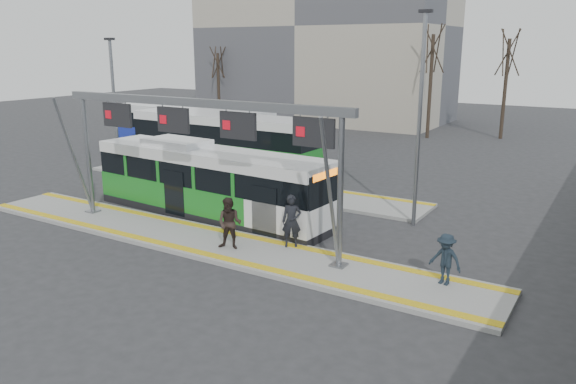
% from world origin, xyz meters
% --- Properties ---
extents(ground, '(120.00, 120.00, 0.00)m').
position_xyz_m(ground, '(0.00, 0.00, 0.00)').
color(ground, '#2D2D30').
rests_on(ground, ground).
extents(platform_main, '(22.00, 3.00, 0.15)m').
position_xyz_m(platform_main, '(0.00, 0.00, 0.07)').
color(platform_main, gray).
rests_on(platform_main, ground).
extents(platform_second, '(20.00, 3.00, 0.15)m').
position_xyz_m(platform_second, '(-4.00, 8.00, 0.07)').
color(platform_second, gray).
rests_on(platform_second, ground).
extents(tactile_main, '(22.00, 2.65, 0.02)m').
position_xyz_m(tactile_main, '(0.00, 0.00, 0.16)').
color(tactile_main, yellow).
rests_on(tactile_main, platform_main).
extents(tactile_second, '(20.00, 0.35, 0.02)m').
position_xyz_m(tactile_second, '(-4.00, 9.15, 0.16)').
color(tactile_second, yellow).
rests_on(tactile_second, platform_second).
extents(gantry, '(13.00, 1.68, 5.20)m').
position_xyz_m(gantry, '(-0.35, 0.25, 4.30)').
color(gantry, slate).
rests_on(gantry, platform_main).
extents(apartment_block, '(24.50, 12.50, 18.40)m').
position_xyz_m(apartment_block, '(-14.00, 36.00, 9.21)').
color(apartment_block, '#A69D8B').
rests_on(apartment_block, ground).
extents(hero_bus, '(11.73, 3.18, 3.19)m').
position_xyz_m(hero_bus, '(-2.09, 2.99, 1.46)').
color(hero_bus, black).
rests_on(hero_bus, ground).
extents(bg_bus_green, '(12.71, 2.91, 3.17)m').
position_xyz_m(bg_bus_green, '(-8.07, 11.66, 1.56)').
color(bg_bus_green, black).
rests_on(bg_bus_green, ground).
extents(bg_bus_blue, '(12.13, 2.81, 3.16)m').
position_xyz_m(bg_bus_blue, '(-12.83, 14.28, 1.56)').
color(bg_bus_blue, black).
rests_on(bg_bus_blue, ground).
extents(passenger_a, '(0.83, 0.74, 1.92)m').
position_xyz_m(passenger_a, '(3.22, 1.07, 1.11)').
color(passenger_a, black).
rests_on(passenger_a, platform_main).
extents(passenger_b, '(1.08, 0.94, 1.87)m').
position_xyz_m(passenger_b, '(1.45, -0.25, 1.08)').
color(passenger_b, '#2E231E').
rests_on(passenger_b, platform_main).
extents(passenger_c, '(1.13, 0.79, 1.60)m').
position_xyz_m(passenger_c, '(8.89, 0.66, 0.95)').
color(passenger_c, '#1A252F').
rests_on(passenger_c, platform_main).
extents(tree_left, '(1.40, 1.40, 9.19)m').
position_xyz_m(tree_left, '(-0.86, 29.04, 6.97)').
color(tree_left, '#382B21').
rests_on(tree_left, ground).
extents(tree_mid, '(1.40, 1.40, 8.81)m').
position_xyz_m(tree_mid, '(4.29, 31.74, 6.68)').
color(tree_mid, '#382B21').
rests_on(tree_mid, ground).
extents(tree_far, '(1.40, 1.40, 7.44)m').
position_xyz_m(tree_far, '(-22.23, 29.13, 5.64)').
color(tree_far, '#382B21').
rests_on(tree_far, ground).
extents(lamp_west, '(0.50, 0.25, 7.58)m').
position_xyz_m(lamp_west, '(-9.05, 4.21, 4.03)').
color(lamp_west, slate).
rests_on(lamp_west, ground).
extents(lamp_east, '(0.50, 0.25, 8.51)m').
position_xyz_m(lamp_east, '(6.01, 6.17, 4.50)').
color(lamp_east, slate).
rests_on(lamp_east, ground).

